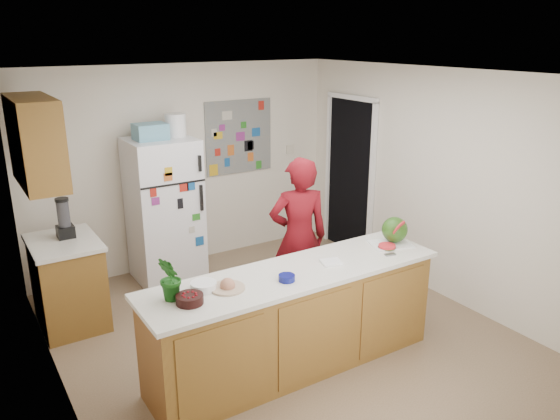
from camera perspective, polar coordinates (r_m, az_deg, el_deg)
floor at (r=5.52m, az=0.29°, el=-12.99°), size 4.00×4.50×0.02m
wall_back at (r=6.93m, az=-9.83°, el=4.53°), size 4.00×0.02×2.50m
wall_left at (r=4.32m, az=-22.87°, el=-4.93°), size 0.02×4.50×2.50m
wall_right at (r=6.26m, az=16.03°, el=2.65°), size 0.02×4.50×2.50m
ceiling at (r=4.74m, az=0.34°, el=14.13°), size 4.00×4.50×0.02m
doorway at (r=7.31m, az=7.34°, el=3.48°), size 0.03×0.85×2.04m
peninsula_base at (r=4.83m, az=1.51°, el=-11.63°), size 2.60×0.62×0.88m
peninsula_top at (r=4.62m, az=1.56°, el=-6.67°), size 2.68×0.70×0.04m
side_counter_base at (r=5.91m, az=-21.22°, el=-7.26°), size 0.60×0.80×0.86m
side_counter_top at (r=5.74m, az=-21.72°, el=-3.19°), size 0.64×0.84×0.04m
upper_cabinets at (r=5.42m, az=-24.20°, el=6.54°), size 0.35×1.00×0.80m
refrigerator at (r=6.54m, az=-11.98°, el=-0.06°), size 0.75×0.70×1.70m
fridge_top_bin at (r=6.28m, az=-13.39°, el=7.97°), size 0.35×0.28×0.18m
photo_collage at (r=7.16m, az=-4.31°, el=7.62°), size 0.95×0.01×0.95m
person at (r=5.57m, az=1.96°, el=-2.92°), size 0.71×0.58×1.68m
blender_appliance at (r=5.76m, az=-21.64°, el=-0.90°), size 0.12×0.12×0.38m
cutting_board at (r=5.28m, az=11.48°, el=-3.51°), size 0.44×0.38×0.01m
watermelon at (r=5.29m, az=11.89°, el=-2.02°), size 0.24×0.24×0.24m
watermelon_slice at (r=5.18m, az=11.12°, el=-3.71°), size 0.16×0.16×0.02m
cherry_bowl at (r=4.14m, az=-9.41°, el=-9.17°), size 0.23×0.23×0.07m
white_bowl at (r=4.34m, az=-7.99°, el=-7.86°), size 0.27×0.27×0.06m
cobalt_bowl at (r=4.44m, az=0.71°, el=-7.10°), size 0.18×0.18×0.05m
plate at (r=4.33m, az=-5.50°, el=-8.10°), size 0.34×0.34×0.02m
paper_towel at (r=4.79m, az=5.37°, el=-5.44°), size 0.21×0.20×0.02m
keys at (r=5.04m, az=11.43°, el=-4.57°), size 0.11×0.07×0.01m
potted_plant at (r=4.14m, az=-11.34°, el=-7.04°), size 0.20×0.23×0.36m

